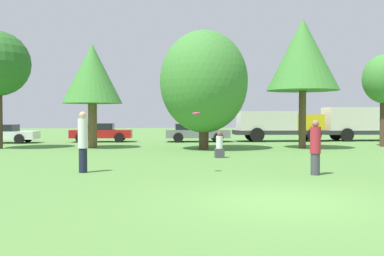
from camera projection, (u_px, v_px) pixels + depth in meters
ground_plane at (281, 201)px, 9.20m from camera, size 120.00×120.00×0.00m
person_thrower at (83, 141)px, 13.82m from camera, size 0.31×0.31×1.92m
person_catcher at (315, 147)px, 13.26m from camera, size 0.32×0.32×1.66m
frisbee at (196, 113)px, 13.60m from camera, size 0.24×0.23×0.09m
bystander_sitting at (219, 147)px, 18.83m from camera, size 0.38×0.32×1.13m
tree_1 at (92, 74)px, 24.70m from camera, size 3.33×3.33×5.83m
tree_2 at (204, 82)px, 23.65m from camera, size 4.71×4.71×6.39m
tree_3 at (303, 55)px, 24.34m from camera, size 3.98×3.98×7.18m
tree_4 at (384, 80)px, 25.82m from camera, size 2.48×2.48×5.41m
parked_car_white at (1, 133)px, 29.39m from camera, size 4.60×2.22×1.23m
parked_car_red at (100, 132)px, 30.73m from camera, size 4.26×1.99×1.30m
parked_car_grey at (196, 132)px, 30.89m from camera, size 4.49×2.12×1.26m
delivery_truck_yellow at (278, 124)px, 31.46m from camera, size 6.52×2.37×2.15m
delivery_truck_blue at (364, 122)px, 32.20m from camera, size 6.77×2.43×2.43m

